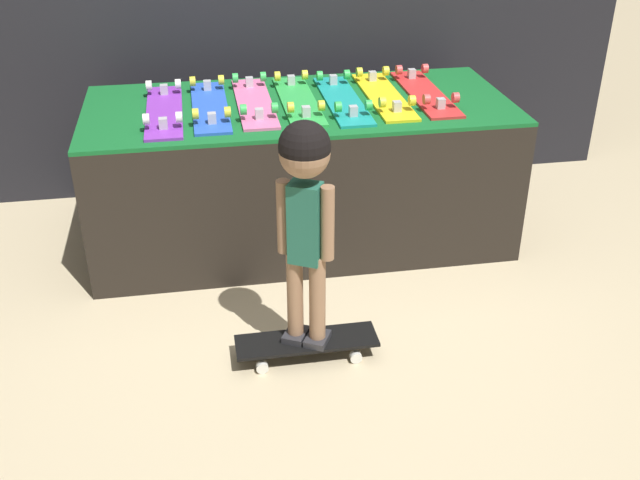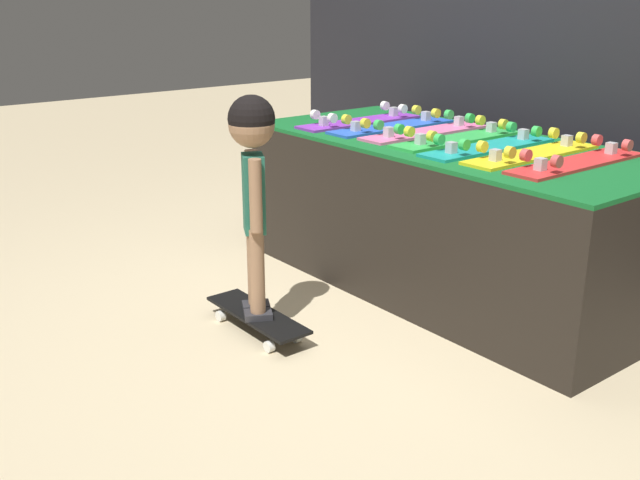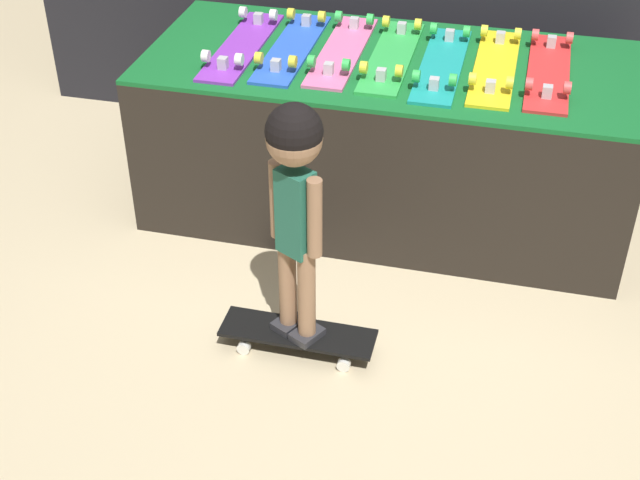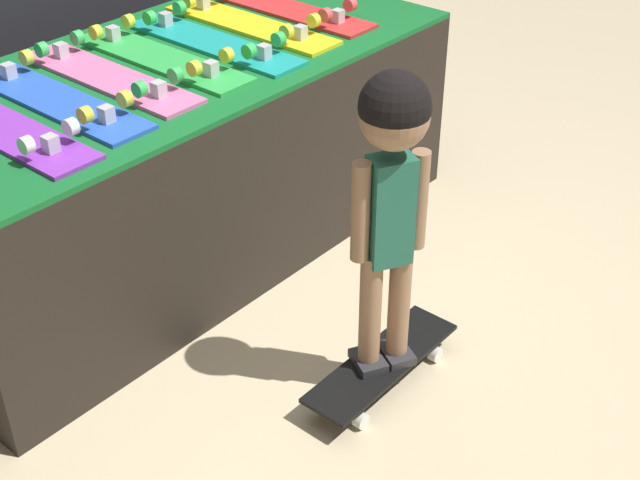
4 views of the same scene
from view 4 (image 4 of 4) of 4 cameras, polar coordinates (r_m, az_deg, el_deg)
The scene contains 11 objects.
ground_plane at distance 3.27m, azimuth -0.72°, elevation -4.40°, with size 16.00×16.00×0.00m, color beige.
display_rack at distance 3.47m, azimuth -9.29°, elevation 5.21°, with size 2.22×0.98×0.78m.
skateboard_purple_on_rack at distance 2.92m, azimuth -19.78°, elevation 6.95°, with size 0.18×0.80×0.09m.
skateboard_blue_on_rack at distance 3.06m, azimuth -16.53°, elevation 8.70°, with size 0.18×0.80×0.09m.
skateboard_pink_on_rack at distance 3.19m, azimuth -13.39°, elevation 10.23°, with size 0.18×0.80×0.09m.
skateboard_green_on_rack at distance 3.31m, azimuth -10.17°, elevation 11.50°, with size 0.18×0.80×0.09m.
skateboard_teal_on_rack at distance 3.43m, azimuth -6.86°, elevation 12.55°, with size 0.18×0.80×0.09m.
skateboard_yellow_on_rack at distance 3.60m, azimuth -4.50°, elevation 13.70°, with size 0.18×0.80×0.09m.
skateboard_red_on_rack at distance 3.76m, azimuth -2.06°, elevation 14.66°, with size 0.18×0.80×0.09m.
skateboard_on_floor at distance 2.93m, azimuth 3.98°, elevation -7.98°, with size 0.62×0.18×0.09m.
child at distance 2.51m, azimuth 4.60°, elevation 4.39°, with size 0.23×0.20×1.00m.
Camera 4 is at (-1.94, -1.70, 2.00)m, focal length 50.00 mm.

